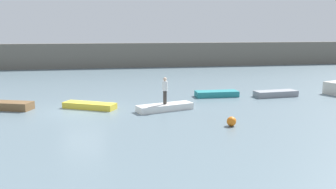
% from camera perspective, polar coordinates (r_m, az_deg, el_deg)
% --- Properties ---
extents(ground_plane, '(120.00, 120.00, 0.00)m').
position_cam_1_polar(ground_plane, '(23.17, -13.02, -2.40)').
color(ground_plane, slate).
extents(embankment_wall, '(80.00, 1.20, 3.11)m').
position_cam_1_polar(embankment_wall, '(48.26, -11.91, 5.84)').
color(embankment_wall, '#666056').
rests_on(embankment_wall, ground_plane).
extents(rowboat_brown, '(3.48, 2.19, 0.48)m').
position_cam_1_polar(rowboat_brown, '(24.95, -23.65, -1.55)').
color(rowboat_brown, brown).
rests_on(rowboat_brown, ground_plane).
extents(rowboat_yellow, '(3.39, 2.46, 0.38)m').
position_cam_1_polar(rowboat_yellow, '(23.60, -11.93, -1.67)').
color(rowboat_yellow, gold).
rests_on(rowboat_yellow, ground_plane).
extents(rowboat_white, '(3.63, 1.98, 0.40)m').
position_cam_1_polar(rowboat_white, '(22.54, -0.47, -1.97)').
color(rowboat_white, white).
rests_on(rowboat_white, ground_plane).
extents(rowboat_teal, '(3.12, 1.15, 0.42)m').
position_cam_1_polar(rowboat_teal, '(27.41, 7.47, 0.11)').
color(rowboat_teal, teal).
rests_on(rowboat_teal, ground_plane).
extents(rowboat_grey, '(3.24, 1.33, 0.43)m').
position_cam_1_polar(rowboat_grey, '(28.34, 16.18, 0.14)').
color(rowboat_grey, gray).
rests_on(rowboat_grey, ground_plane).
extents(person_white_shirt, '(0.32, 0.32, 1.63)m').
position_cam_1_polar(person_white_shirt, '(22.34, -0.47, 0.79)').
color(person_white_shirt, '#38332D').
rests_on(person_white_shirt, rowboat_white).
extents(mooring_buoy, '(0.49, 0.49, 0.49)m').
position_cam_1_polar(mooring_buoy, '(19.22, 9.71, -4.08)').
color(mooring_buoy, orange).
rests_on(mooring_buoy, ground_plane).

